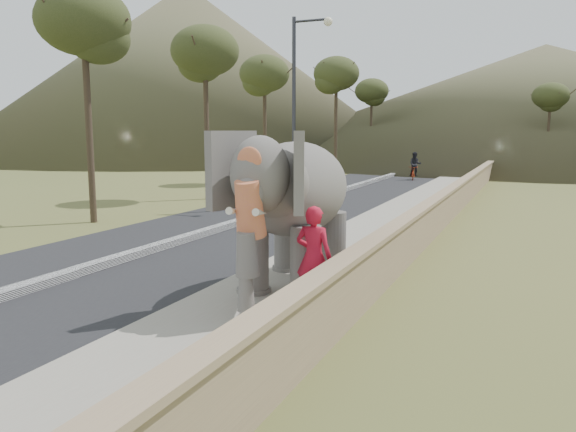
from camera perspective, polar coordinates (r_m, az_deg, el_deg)
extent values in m
plane|color=olive|center=(10.64, -2.62, -9.57)|extent=(160.00, 160.00, 0.00)
cube|color=black|center=(21.55, -2.78, -0.20)|extent=(7.00, 120.00, 0.03)
cube|color=black|center=(21.53, -2.78, 0.05)|extent=(0.35, 120.00, 0.22)
cube|color=#9E9687|center=(19.85, 10.26, -0.91)|extent=(3.00, 120.00, 0.15)
cube|color=tan|center=(19.47, 15.02, 0.16)|extent=(0.30, 120.00, 1.10)
cylinder|color=#2B2A2E|center=(24.23, 0.60, 10.25)|extent=(0.16, 0.16, 8.00)
cylinder|color=#2B2A2E|center=(24.34, 2.45, 19.24)|extent=(1.60, 0.10, 0.10)
sphere|color=#FFF2CC|center=(24.08, 4.09, 19.10)|extent=(0.36, 0.36, 0.36)
cylinder|color=#2D2D33|center=(23.64, 1.18, 3.01)|extent=(0.08, 0.08, 2.00)
cube|color=#DC5314|center=(23.56, 1.19, 5.67)|extent=(0.60, 0.05, 0.60)
cone|color=brown|center=(77.25, -10.16, 14.23)|extent=(60.00, 60.00, 22.00)
cone|color=brown|center=(79.14, 24.44, 10.56)|extent=(80.00, 80.00, 14.00)
imported|color=red|center=(10.15, 2.63, -4.15)|extent=(0.68, 0.45, 1.86)
imported|color=maroon|center=(39.11, 12.60, 4.26)|extent=(0.95, 1.88, 0.94)
imported|color=black|center=(39.04, 12.79, 5.14)|extent=(0.91, 0.77, 1.65)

